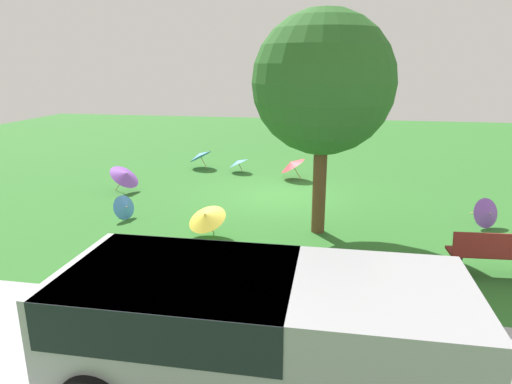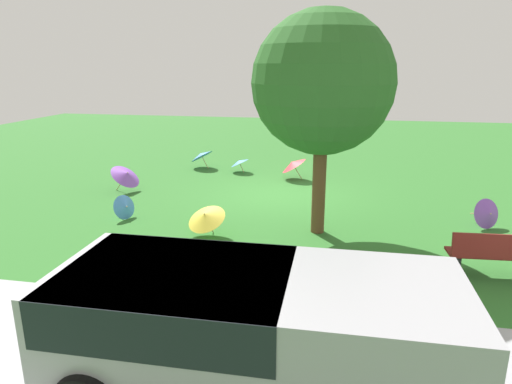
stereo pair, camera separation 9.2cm
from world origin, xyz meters
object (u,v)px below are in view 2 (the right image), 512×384
Objects in this scene: shade_tree at (323,84)px; parasol_purple_0 at (126,175)px; parasol_red_0 at (293,164)px; parasol_blue_2 at (125,207)px; van_dark at (241,324)px; parasol_blue_0 at (239,162)px; park_bench at (495,255)px; parasol_yellow_1 at (206,217)px; parasol_purple_1 at (488,214)px; parasol_blue_1 at (201,155)px.

shade_tree is 6.99m from parasol_purple_0.
parasol_blue_2 is (3.70, 4.89, -0.22)m from parasol_red_0.
parasol_red_0 is (0.56, -10.51, -0.38)m from van_dark.
parasol_blue_0 is at bearing -18.74° from parasol_red_0.
park_bench reaches higher than parasol_yellow_1.
parasol_purple_0 is 0.96× the size of parasol_yellow_1.
parasol_blue_0 is at bearing -49.07° from park_bench.
parasol_blue_2 is at bearing 6.26° from parasol_purple_1.
shade_tree reaches higher than parasol_yellow_1.
parasol_blue_1 is at bearing -51.91° from shade_tree.
parasol_blue_1 is 1.30× the size of parasol_purple_1.
shade_tree is 6.15× the size of parasol_blue_0.
park_bench is 2.01× the size of parasol_purple_1.
parasol_blue_2 is (4.25, -5.62, -0.60)m from van_dark.
parasol_purple_1 is at bearing -164.95° from parasol_yellow_1.
van_dark is at bearing 123.93° from parasol_purple_0.
parasol_blue_2 is at bearing 115.26° from parasol_purple_0.
parasol_red_0 is at bearing -77.03° from shade_tree.
van_dark is at bearing 44.45° from park_bench.
shade_tree is at bearing -163.03° from parasol_yellow_1.
park_bench is 1.49× the size of parasol_purple_0.
parasol_purple_0 is 1.35× the size of parasol_purple_1.
van_dark is at bearing 102.96° from parasol_blue_0.
parasol_blue_0 is 8.48m from parasol_purple_1.
van_dark is 4.21× the size of parasol_purple_0.
park_bench is at bearing 123.24° from parasol_red_0.
shade_tree is at bearing -29.16° from park_bench.
park_bench is at bearing 155.53° from parasol_purple_0.
parasol_blue_2 is (0.12, 5.99, -0.18)m from parasol_blue_1.
parasol_blue_0 is 0.85× the size of parasol_red_0.
parasol_blue_1 is at bearing -14.98° from parasol_blue_0.
parasol_blue_1 reaches higher than parasol_blue_2.
park_bench reaches higher than parasol_blue_2.
parasol_red_0 is at bearing 162.88° from parasol_blue_1.
van_dark is 2.83× the size of park_bench.
parasol_purple_0 is at bearing -64.74° from parasol_blue_2.
parasol_blue_0 is 5.82m from parasol_blue_2.
van_dark reaches higher than park_bench.
parasol_blue_2 is (-1.11, 2.35, -0.23)m from parasol_purple_0.
park_bench is 1.54× the size of parasol_blue_1.
parasol_blue_2 reaches higher than parasol_blue_0.
parasol_blue_0 is 0.73× the size of parasol_purple_0.
van_dark reaches higher than parasol_purple_0.
park_bench is at bearing 167.19° from parasol_blue_2.
park_bench reaches higher than parasol_blue_0.
park_bench reaches higher than parasol_red_0.
shade_tree is at bearing 128.09° from parasol_blue_1.
parasol_red_0 is at bearing 161.26° from parasol_blue_0.
parasol_red_0 is 0.90× the size of parasol_blue_1.
parasol_yellow_1 is at bearing 161.82° from parasol_blue_2.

